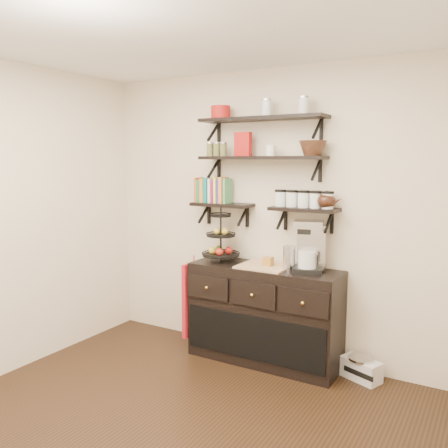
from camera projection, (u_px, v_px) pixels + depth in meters
floor at (153, 440)px, 3.19m from camera, size 3.50×3.50×0.00m
ceiling at (144, 19)px, 2.82m from camera, size 3.50×3.50×0.02m
back_wall at (267, 215)px, 4.50m from camera, size 3.50×0.02×2.70m
shelf_top at (262, 119)px, 4.27m from camera, size 1.20×0.27×0.23m
shelf_mid at (261, 158)px, 4.31m from camera, size 1.20×0.27×0.23m
shelf_low_left at (222, 205)px, 4.60m from camera, size 0.60×0.25×0.23m
shelf_low_right at (304, 210)px, 4.18m from camera, size 0.60×0.25×0.23m
cookbooks at (215, 191)px, 4.62m from camera, size 0.36×0.15×0.26m
glass_canisters at (303, 200)px, 4.17m from camera, size 0.54×0.10×0.13m
sideboard at (264, 314)px, 4.37m from camera, size 1.40×0.50×0.92m
fruit_stand at (221, 243)px, 4.52m from camera, size 0.36×0.36×0.52m
candle at (268, 261)px, 4.29m from camera, size 0.08×0.08×0.08m
coffee_maker at (310, 247)px, 4.10m from camera, size 0.30×0.29×0.45m
thermal_carafe at (289, 258)px, 4.15m from camera, size 0.11×0.11×0.22m
apron at (193, 299)px, 4.64m from camera, size 0.04×0.31×0.72m
radio at (361, 368)px, 4.05m from camera, size 0.37×0.29×0.20m
recipe_box at (243, 144)px, 4.39m from camera, size 0.16×0.07×0.22m
walnut_bowl at (313, 148)px, 4.05m from camera, size 0.24×0.24×0.13m
ramekins at (271, 151)px, 4.25m from camera, size 0.09×0.09×0.10m
teapot at (327, 200)px, 4.06m from camera, size 0.22×0.17×0.16m
red_pot at (221, 112)px, 4.47m from camera, size 0.18×0.18×0.12m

